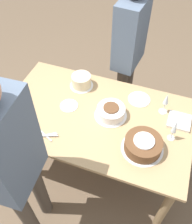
# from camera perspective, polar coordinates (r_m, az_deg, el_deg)

# --- Properties ---
(ground_plane) EXTENTS (12.00, 12.00, 0.00)m
(ground_plane) POSITION_cam_1_polar(r_m,az_deg,el_deg) (2.75, -0.00, -11.05)
(ground_plane) COLOR brown
(dining_table) EXTENTS (1.63, 0.98, 0.76)m
(dining_table) POSITION_cam_1_polar(r_m,az_deg,el_deg) (2.21, -0.00, -2.58)
(dining_table) COLOR tan
(dining_table) RESTS_ON ground_plane
(cake_center_white) EXTENTS (0.28, 0.28, 0.10)m
(cake_center_white) POSITION_cam_1_polar(r_m,az_deg,el_deg) (2.10, 3.42, 0.06)
(cake_center_white) COLOR white
(cake_center_white) RESTS_ON dining_table
(cake_front_chocolate) EXTENTS (0.32, 0.32, 0.12)m
(cake_front_chocolate) POSITION_cam_1_polar(r_m,az_deg,el_deg) (1.92, 10.71, -7.40)
(cake_front_chocolate) COLOR white
(cake_front_chocolate) RESTS_ON dining_table
(cake_back_decorated) EXTENTS (0.22, 0.22, 0.12)m
(cake_back_decorated) POSITION_cam_1_polar(r_m,az_deg,el_deg) (2.35, -3.36, 7.07)
(cake_back_decorated) COLOR white
(cake_back_decorated) RESTS_ON dining_table
(wine_glass_near) EXTENTS (0.06, 0.06, 0.22)m
(wine_glass_near) POSITION_cam_1_polar(r_m,az_deg,el_deg) (1.97, 17.59, -3.39)
(wine_glass_near) COLOR silver
(wine_glass_near) RESTS_ON dining_table
(wine_glass_far) EXTENTS (0.07, 0.07, 0.21)m
(wine_glass_far) POSITION_cam_1_polar(r_m,az_deg,el_deg) (2.13, 15.73, 2.55)
(wine_glass_far) COLOR silver
(wine_glass_far) RESTS_ON dining_table
(dessert_plate_left) EXTENTS (0.16, 0.16, 0.01)m
(dessert_plate_left) POSITION_cam_1_polar(r_m,az_deg,el_deg) (2.21, -6.21, 1.45)
(dessert_plate_left) COLOR silver
(dessert_plate_left) RESTS_ON dining_table
(dessert_plate_right) EXTENTS (0.20, 0.20, 0.01)m
(dessert_plate_right) POSITION_cam_1_polar(r_m,az_deg,el_deg) (2.29, 9.82, 2.90)
(dessert_plate_right) COLOR silver
(dessert_plate_right) RESTS_ON dining_table
(fork_pile) EXTENTS (0.20, 0.12, 0.01)m
(fork_pile) POSITION_cam_1_polar(r_m,az_deg,el_deg) (2.03, -11.55, -5.23)
(fork_pile) COLOR silver
(fork_pile) RESTS_ON dining_table
(napkin_stack) EXTENTS (0.19, 0.18, 0.03)m
(napkin_stack) POSITION_cam_1_polar(r_m,az_deg,el_deg) (2.19, 18.48, -1.98)
(napkin_stack) COLOR silver
(napkin_stack) RESTS_ON dining_table
(person_cutting) EXTENTS (0.24, 0.41, 1.75)m
(person_cutting) POSITION_cam_1_polar(r_m,az_deg,el_deg) (1.61, -18.47, -10.71)
(person_cutting) COLOR #4C4238
(person_cutting) RESTS_ON ground_plane
(person_watching) EXTENTS (0.26, 0.42, 1.62)m
(person_watching) POSITION_cam_1_polar(r_m,az_deg,el_deg) (2.53, 7.60, 14.73)
(person_watching) COLOR #4C4238
(person_watching) RESTS_ON ground_plane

